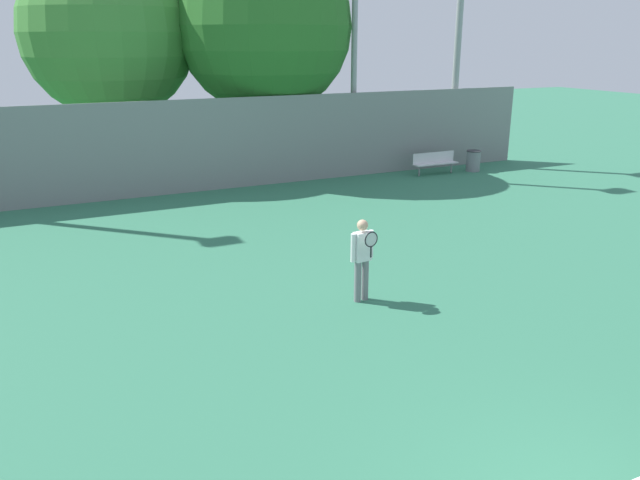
% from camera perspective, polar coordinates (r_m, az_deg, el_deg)
% --- Properties ---
extents(tennis_player, '(0.53, 0.44, 1.70)m').
position_cam_1_polar(tennis_player, '(12.36, 3.88, -1.43)').
color(tennis_player, slate).
rests_on(tennis_player, ground_plane).
extents(bench_courtside_near, '(1.91, 0.40, 0.84)m').
position_cam_1_polar(bench_courtside_near, '(24.98, 10.44, 7.13)').
color(bench_courtside_near, silver).
rests_on(bench_courtside_near, ground_plane).
extents(light_pole_far_right, '(0.90, 0.60, 8.42)m').
position_cam_1_polar(light_pole_far_right, '(26.78, 12.49, 17.13)').
color(light_pole_far_right, '#939399').
rests_on(light_pole_far_right, ground_plane).
extents(trash_bin, '(0.58, 0.58, 0.83)m').
position_cam_1_polar(trash_bin, '(25.88, 13.83, 7.05)').
color(trash_bin, gray).
rests_on(trash_bin, ground_plane).
extents(back_fence, '(28.01, 0.06, 3.15)m').
position_cam_1_polar(back_fence, '(21.83, -11.85, 8.35)').
color(back_fence, gray).
rests_on(back_fence, ground_plane).
extents(tree_green_tall, '(6.60, 6.60, 8.82)m').
position_cam_1_polar(tree_green_tall, '(24.94, -5.10, 18.87)').
color(tree_green_tall, brown).
rests_on(tree_green_tall, ground_plane).
extents(tree_dark_dense, '(6.39, 6.39, 8.48)m').
position_cam_1_polar(tree_dark_dense, '(25.68, -18.78, 17.50)').
color(tree_dark_dense, brown).
rests_on(tree_dark_dense, ground_plane).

